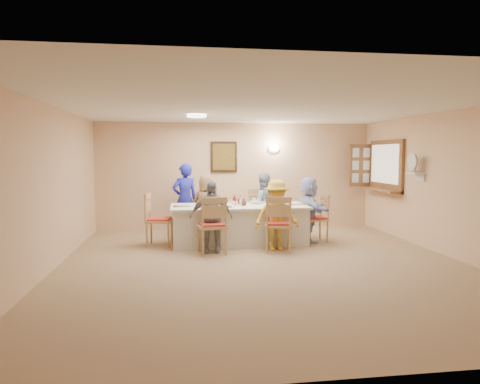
{
  "coord_description": "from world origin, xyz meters",
  "views": [
    {
      "loc": [
        -1.3,
        -6.56,
        1.75
      ],
      "look_at": [
        -0.2,
        1.4,
        1.05
      ],
      "focal_mm": 32.0,
      "sensor_mm": 36.0,
      "label": 1
    }
  ],
  "objects": [
    {
      "name": "chair_back_right",
      "position": [
        0.43,
        2.51,
        0.5
      ],
      "size": [
        0.57,
        0.57,
        1.01
      ],
      "primitive_type": null,
      "rotation": [
        0.0,
        0.0,
        0.21
      ],
      "color": "tan",
      "rests_on": "ground"
    },
    {
      "name": "wall_picture",
      "position": [
        -0.3,
        3.46,
        1.7
      ],
      "size": [
        0.62,
        0.05,
        0.72
      ],
      "color": "black",
      "rests_on": "room_walls"
    },
    {
      "name": "condiment_brown",
      "position": [
        -0.14,
        1.8,
        0.85
      ],
      "size": [
        0.09,
        0.09,
        0.19
      ],
      "primitive_type": "imported",
      "rotation": [
        0.0,
        0.0,
        0.03
      ],
      "color": "#542116",
      "rests_on": "dining_table"
    },
    {
      "name": "napkin_br",
      "position": [
        0.61,
        2.08,
        0.77
      ],
      "size": [
        0.15,
        0.15,
        0.01
      ],
      "primitive_type": "cube",
      "color": "yellow",
      "rests_on": "dining_table"
    },
    {
      "name": "diner_front_right",
      "position": [
        0.43,
        1.03,
        0.65
      ],
      "size": [
        0.93,
        0.64,
        1.3
      ],
      "primitive_type": "imported",
      "rotation": [
        0.0,
        0.0,
        0.1
      ],
      "color": "gold",
      "rests_on": "ground"
    },
    {
      "name": "chair_left_end",
      "position": [
        -1.72,
        1.71,
        0.52
      ],
      "size": [
        0.56,
        0.56,
        1.03
      ],
      "primitive_type": null,
      "rotation": [
        0.0,
        0.0,
        1.43
      ],
      "color": "tan",
      "rests_on": "ground"
    },
    {
      "name": "napkin_re",
      "position": [
        1.13,
        1.66,
        0.77
      ],
      "size": [
        0.14,
        0.14,
        0.01
      ],
      "primitive_type": "cube",
      "color": "yellow",
      "rests_on": "dining_table"
    },
    {
      "name": "ceiling_light",
      "position": [
        -1.0,
        1.5,
        2.47
      ],
      "size": [
        0.36,
        0.36,
        0.05
      ],
      "primitive_type": "cylinder",
      "color": "white",
      "rests_on": "room_walls"
    },
    {
      "name": "drinking_glass",
      "position": [
        -0.32,
        1.76,
        0.82
      ],
      "size": [
        0.06,
        0.06,
        0.1
      ],
      "primitive_type": "cylinder",
      "color": "silver",
      "rests_on": "dining_table"
    },
    {
      "name": "chair_front_left",
      "position": [
        -0.77,
        0.91,
        0.52
      ],
      "size": [
        0.56,
        0.56,
        1.04
      ],
      "primitive_type": null,
      "rotation": [
        0.0,
        0.0,
        3.29
      ],
      "color": "tan",
      "rests_on": "ground"
    },
    {
      "name": "diner_right_end",
      "position": [
        1.25,
        1.71,
        0.66
      ],
      "size": [
        1.27,
        0.55,
        1.31
      ],
      "primitive_type": "imported",
      "rotation": [
        0.0,
        0.0,
        1.64
      ],
      "color": "#ACB9EF",
      "rests_on": "ground"
    },
    {
      "name": "condiment_ketchup",
      "position": [
        -0.26,
        1.73,
        0.87
      ],
      "size": [
        0.09,
        0.09,
        0.21
      ],
      "primitive_type": "imported",
      "rotation": [
        0.0,
        0.0,
        -0.07
      ],
      "color": "#A3130E",
      "rests_on": "dining_table"
    },
    {
      "name": "bowl_a",
      "position": [
        -0.44,
        1.44,
        0.79
      ],
      "size": [
        0.27,
        0.27,
        0.06
      ],
      "primitive_type": "imported",
      "rotation": [
        0.0,
        0.0,
        -0.09
      ],
      "color": "white",
      "rests_on": "dining_table"
    },
    {
      "name": "napkin_le",
      "position": [
        -1.09,
        1.66,
        0.77
      ],
      "size": [
        0.14,
        0.14,
        0.01
      ],
      "primitive_type": "cube",
      "color": "yellow",
      "rests_on": "dining_table"
    },
    {
      "name": "plate_br",
      "position": [
        0.43,
        2.13,
        0.77
      ],
      "size": [
        0.24,
        0.24,
        0.02
      ],
      "primitive_type": "cylinder",
      "color": "white",
      "rests_on": "dining_table"
    },
    {
      "name": "caregiver",
      "position": [
        -1.22,
        2.86,
        0.78
      ],
      "size": [
        0.78,
        0.69,
        1.56
      ],
      "primitive_type": "imported",
      "rotation": [
        0.0,
        0.0,
        3.44
      ],
      "color": "#2127BB",
      "rests_on": "ground"
    },
    {
      "name": "placemat_br",
      "position": [
        0.43,
        2.13,
        0.76
      ],
      "size": [
        0.34,
        0.26,
        0.01
      ],
      "primitive_type": "cube",
      "color": "#472B19",
      "rests_on": "dining_table"
    },
    {
      "name": "plate_fl",
      "position": [
        -0.77,
        1.29,
        0.77
      ],
      "size": [
        0.23,
        0.23,
        0.01
      ],
      "primitive_type": "cylinder",
      "color": "white",
      "rests_on": "dining_table"
    },
    {
      "name": "chair_right_end",
      "position": [
        1.38,
        1.71,
        0.48
      ],
      "size": [
        0.49,
        0.49,
        0.96
      ],
      "primitive_type": null,
      "rotation": [
        0.0,
        0.0,
        -1.5
      ],
      "color": "tan",
      "rests_on": "ground"
    },
    {
      "name": "placemat_fl",
      "position": [
        -0.77,
        1.29,
        0.76
      ],
      "size": [
        0.37,
        0.27,
        0.01
      ],
      "primitive_type": "cube",
      "color": "#472B19",
      "rests_on": "dining_table"
    },
    {
      "name": "placemat_re",
      "position": [
        0.95,
        1.71,
        0.76
      ],
      "size": [
        0.35,
        0.26,
        0.01
      ],
      "primitive_type": "cube",
      "color": "#472B19",
      "rests_on": "dining_table"
    },
    {
      "name": "diner_back_left",
      "position": [
        -0.77,
        2.39,
        0.67
      ],
      "size": [
        0.8,
        0.64,
        1.35
      ],
      "primitive_type": "imported",
      "rotation": [
        0.0,
        0.0,
        2.98
      ],
      "color": "brown",
      "rests_on": "ground"
    },
    {
      "name": "plate_le",
      "position": [
        -1.27,
        1.71,
        0.77
      ],
      "size": [
        0.25,
        0.25,
        0.02
      ],
      "primitive_type": "cylinder",
      "color": "white",
      "rests_on": "dining_table"
    },
    {
      "name": "teacup_b",
      "position": [
        0.22,
        2.25,
        0.8
      ],
      "size": [
        0.14,
        0.14,
        0.09
      ],
      "primitive_type": "imported",
      "rotation": [
        0.0,
        0.0,
        -0.23
      ],
      "color": "white",
      "rests_on": "dining_table"
    },
    {
      "name": "chair_back_left",
      "position": [
        -0.77,
        2.51,
        0.49
      ],
      "size": [
        0.55,
        0.55,
        0.98
      ],
      "primitive_type": null,
      "rotation": [
        0.0,
        0.0,
        -0.18
      ],
      "color": "tan",
      "rests_on": "ground"
    },
    {
      "name": "condiment_malt",
      "position": [
        -0.09,
        1.64,
        0.83
      ],
      "size": [
        0.17,
        0.17,
        0.14
      ],
      "primitive_type": "imported",
      "rotation": [
        0.0,
        0.0,
        0.3
      ],
      "color": "#542116",
      "rests_on": "dining_table"
    },
    {
      "name": "napkin_fr",
      "position": [
        0.61,
        1.24,
        0.77
      ],
      "size": [
        0.14,
        0.14,
        0.01
      ],
      "primitive_type": "cube",
      "color": "yellow",
      "rests_on": "dining_table"
    },
    {
      "name": "serving_hatch",
      "position": [
        3.21,
        2.4,
        1.5
      ],
      "size": [
        0.06,
        1.5,
        1.15
      ],
      "primitive_type": "cube",
      "color": "brown",
      "rests_on": "room_walls"
    },
    {
      "name": "chair_front_right",
      "position": [
        0.43,
        0.91,
        0.51
      ],
      "size": [
        0.57,
        0.57,
        1.03
      ],
      "primitive_type": null,
      "rotation": [
        0.0,
        0.0,
        2.96
      ],
      "color": "tan",
      "rests_on": "ground"
    },
    {
      "name": "placemat_fr",
      "position": [
        0.43,
        1.29,
        0.76
      ],
      "size": [
        0.35,
        0.26,
        0.01
      ],
      "primitive_type": "cube",
      "color": "#472B19",
      "rests_on": "dining_table"
    },
    {
      "name": "diner_back_right",
      "position": [
        0.43,
        2.39,
        0.68
      ],
      "size": [
        0.73,
        0.6,
        1.36
      ],
      "primitive_type": "imported",
      "rotation": [
        0.0,
        0.0,
        3.21
      ],
      "color": "#8192AC",
      "rests_on": "ground"
    },
    {
      "name": "dining_table",
      "position": [
        -0.17,
        1.71,
        0.38
      ],
      "size": [
        2.67,
        1.13,
        0.76
      ],
      "primitive_type": "cube",
      "color": "beige",
      "rests_on": "ground"
    },
    {
      "name": "napkin_fl",
      "position": [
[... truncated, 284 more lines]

